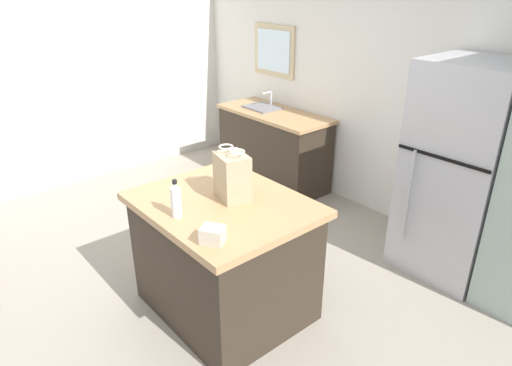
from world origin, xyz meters
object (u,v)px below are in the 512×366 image
at_px(refrigerator, 460,172).
at_px(bottle, 176,200).
at_px(shopping_bag, 232,176).
at_px(small_box, 213,235).
at_px(kitchen_island, 225,256).

bearing_deg(refrigerator, bottle, -110.71).
height_order(shopping_bag, bottle, shopping_bag).
bearing_deg(small_box, refrigerator, 79.44).
xyz_separation_m(kitchen_island, small_box, (0.39, -0.36, 0.50)).
xyz_separation_m(kitchen_island, bottle, (-0.02, -0.35, 0.57)).
bearing_deg(kitchen_island, bottle, -93.25).
relative_size(refrigerator, bottle, 6.85).
bearing_deg(bottle, refrigerator, 69.29).
distance_m(kitchen_island, bottle, 0.67).
height_order(kitchen_island, refrigerator, refrigerator).
relative_size(refrigerator, small_box, 13.30).
bearing_deg(refrigerator, kitchen_island, -113.80).
xyz_separation_m(refrigerator, small_box, (-0.40, -2.15, 0.07)).
height_order(refrigerator, shopping_bag, refrigerator).
xyz_separation_m(kitchen_island, shopping_bag, (-0.00, 0.09, 0.61)).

